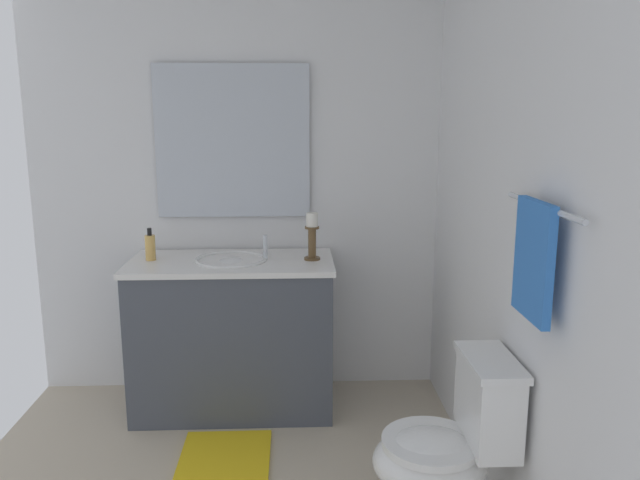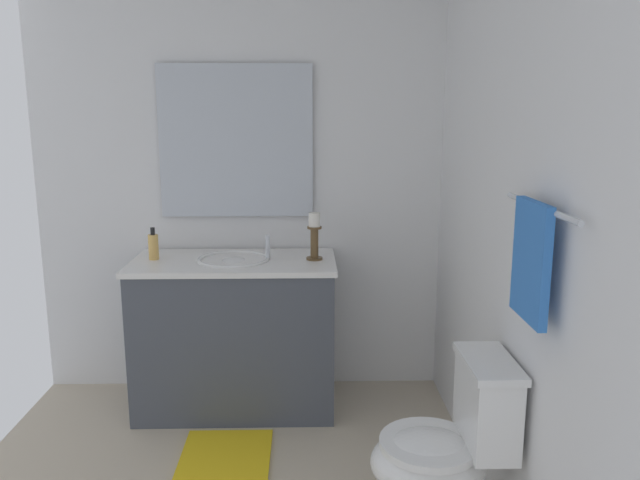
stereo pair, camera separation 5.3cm
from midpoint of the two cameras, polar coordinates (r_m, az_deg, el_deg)
name	(u,v)px [view 2 (the right image)]	position (r m, az deg, el deg)	size (l,w,h in m)	color
wall_back	(514,227)	(2.59, 17.90, 1.12)	(2.57, 0.04, 2.45)	white
wall_left	(242,189)	(3.74, -6.77, 4.67)	(0.04, 2.41, 2.45)	white
vanity_cabinet	(236,334)	(3.61, -7.29, -8.51)	(0.58, 1.14, 0.87)	#474C56
sink_basin	(234,266)	(3.49, -7.44, -2.42)	(0.40, 0.40, 0.24)	white
mirror	(236,141)	(3.67, -7.28, 8.93)	(0.02, 0.89, 0.87)	silver
candle_holder_tall	(314,235)	(3.43, -0.07, 0.45)	(0.09, 0.09, 0.26)	brown
soap_bottle	(153,246)	(3.57, -14.59, -0.56)	(0.06, 0.06, 0.18)	#E5B259
toilet	(446,452)	(2.63, 12.01, -18.41)	(0.39, 0.54, 0.75)	white
towel_bar	(540,207)	(2.17, 20.16, 2.83)	(0.02, 0.02, 0.62)	silver
towel_near_vanity	(531,261)	(2.20, 19.39, -1.84)	(0.28, 0.03, 0.40)	blue
bath_mat	(224,462)	(3.23, -8.27, -19.50)	(0.60, 0.44, 0.02)	yellow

